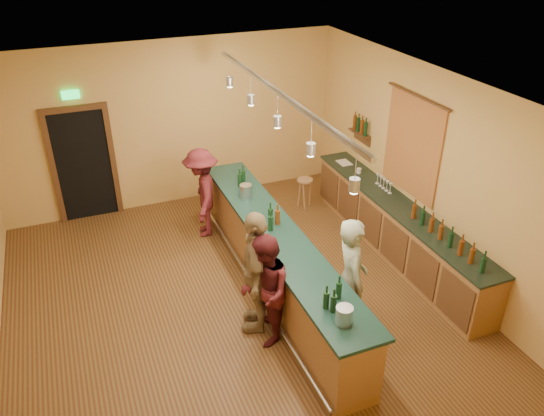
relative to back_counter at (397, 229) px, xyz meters
name	(u,v)px	position (x,y,z in m)	size (l,w,h in m)	color
floor	(233,300)	(-2.97, -0.18, -0.49)	(7.00, 7.00, 0.00)	#532917
ceiling	(224,94)	(-2.97, -0.18, 2.71)	(6.50, 7.00, 0.02)	silver
wall_back	(172,125)	(-2.97, 3.32, 1.11)	(6.50, 0.02, 3.20)	gold
wall_front	(360,398)	(-2.97, -3.68, 1.11)	(6.50, 0.02, 3.20)	gold
wall_right	(426,170)	(0.28, -0.18, 1.11)	(0.02, 7.00, 3.20)	gold
doorway	(83,162)	(-4.67, 3.30, 0.64)	(1.15, 0.09, 2.48)	black
tapestry	(412,146)	(0.26, 0.22, 1.36)	(0.03, 1.40, 1.60)	maroon
bottle_shelf	(360,127)	(0.20, 1.72, 1.18)	(0.17, 0.55, 0.54)	#472D15
back_counter	(397,229)	(0.00, 0.00, 0.00)	(0.60, 4.55, 1.27)	brown
tasting_bar	(277,257)	(-2.26, -0.18, 0.12)	(0.74, 5.10, 1.38)	brown
pendant_track	(277,104)	(-2.26, -0.18, 2.50)	(0.11, 4.60, 0.50)	silver
bartender	(351,279)	(-1.71, -1.41, 0.41)	(0.66, 0.43, 1.80)	gray
customer_a	(265,291)	(-2.81, -1.10, 0.32)	(0.78, 0.61, 1.61)	#59191E
customer_b	(257,271)	(-2.81, -0.81, 0.43)	(1.07, 0.45, 1.83)	#997A51
customer_c	(202,193)	(-2.84, 1.86, 0.33)	(1.06, 0.61, 1.64)	#59191E
bar_stool	(305,186)	(-0.75, 2.02, 0.00)	(0.31, 0.31, 0.63)	#996045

